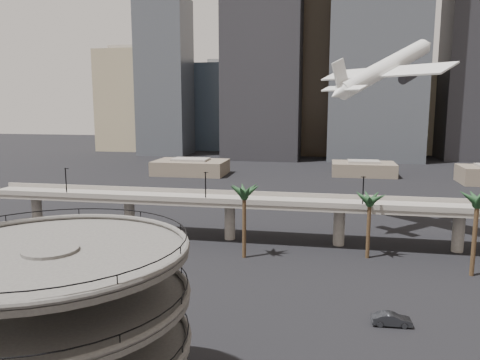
% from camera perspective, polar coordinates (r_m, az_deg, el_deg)
% --- Properties ---
extents(parking_ramp, '(22.20, 22.20, 17.35)m').
position_cam_1_polar(parking_ramp, '(42.80, -21.59, -16.02)').
color(parking_ramp, '#484543').
rests_on(parking_ramp, ground).
extents(overpass, '(130.00, 9.30, 14.70)m').
position_cam_1_polar(overpass, '(93.98, 5.33, -3.23)').
color(overpass, slate).
rests_on(overpass, ground).
extents(palm_trees, '(42.40, 10.40, 14.00)m').
position_cam_1_polar(palm_trees, '(82.79, 14.38, -2.31)').
color(palm_trees, '#47361E').
rests_on(palm_trees, ground).
extents(low_buildings, '(135.00, 27.50, 6.80)m').
position_cam_1_polar(low_buildings, '(180.37, 10.18, 1.25)').
color(low_buildings, '#65594A').
rests_on(low_buildings, ground).
extents(skyline, '(269.00, 86.00, 130.07)m').
position_cam_1_polar(skyline, '(254.30, 12.62, 13.58)').
color(skyline, gray).
rests_on(skyline, ground).
extents(airborne_jet, '(26.16, 26.83, 15.56)m').
position_cam_1_polar(airborne_jet, '(105.17, 17.26, 12.83)').
color(airborne_jet, silver).
rests_on(airborne_jet, ground).
extents(car_a, '(4.72, 2.50, 1.53)m').
position_cam_1_polar(car_a, '(58.83, -10.65, -18.08)').
color(car_a, '#AA4718').
rests_on(car_a, ground).
extents(car_b, '(5.09, 2.06, 1.64)m').
position_cam_1_polar(car_b, '(64.31, 18.00, -15.86)').
color(car_b, black).
rests_on(car_b, ground).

